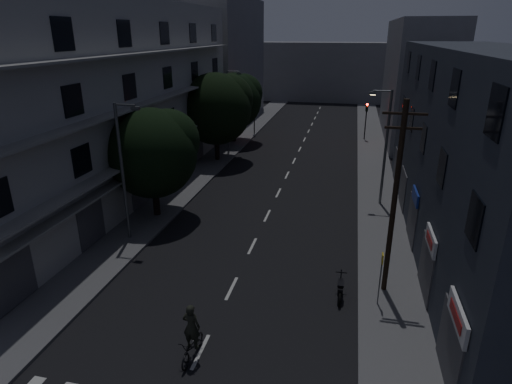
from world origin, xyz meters
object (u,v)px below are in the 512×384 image
at_px(bus_stop_sign, 381,270).
at_px(cyclist, 192,340).
at_px(utility_pole, 395,197).
at_px(motorcycle, 340,289).

distance_m(bus_stop_sign, cyclist, 8.64).
height_order(utility_pole, cyclist, utility_pole).
bearing_deg(motorcycle, bus_stop_sign, -9.92).
relative_size(utility_pole, motorcycle, 4.92).
xyz_separation_m(bus_stop_sign, motorcycle, (-1.69, 0.28, -1.43)).
xyz_separation_m(utility_pole, cyclist, (-7.36, -6.20, -4.07)).
bearing_deg(utility_pole, motorcycle, -153.72).
distance_m(utility_pole, bus_stop_sign, 3.26).
xyz_separation_m(utility_pole, motorcycle, (-2.04, -1.01, -4.40)).
xyz_separation_m(utility_pole, bus_stop_sign, (-0.35, -1.28, -2.98)).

